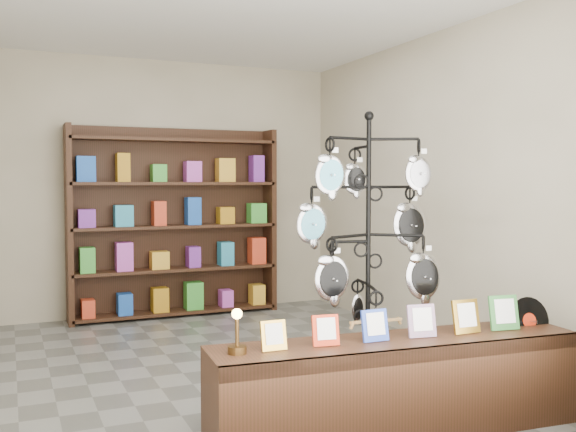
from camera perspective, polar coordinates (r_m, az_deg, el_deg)
ground at (r=5.61m, az=-4.25°, el=-13.17°), size 5.00×5.00×0.00m
room_envelope at (r=5.40m, az=-4.32°, el=6.06°), size 5.00×5.00×5.00m
display_tree at (r=4.56m, az=7.16°, el=-1.70°), size 1.06×0.99×2.06m
front_shelf at (r=4.20m, az=9.75°, el=-14.59°), size 2.43×0.68×0.85m
back_shelving at (r=7.61m, az=-10.01°, el=-1.06°), size 2.42×0.36×2.20m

